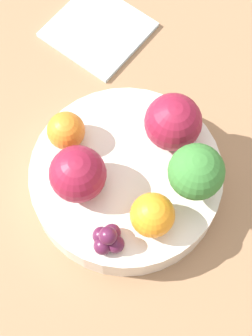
% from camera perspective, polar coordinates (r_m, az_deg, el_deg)
% --- Properties ---
extents(ground_plane, '(6.00, 6.00, 0.00)m').
position_cam_1_polar(ground_plane, '(0.65, 0.00, -2.40)').
color(ground_plane, gray).
extents(table_surface, '(1.20, 1.20, 0.02)m').
position_cam_1_polar(table_surface, '(0.64, 0.00, -2.08)').
color(table_surface, '#936D4C').
rests_on(table_surface, ground_plane).
extents(bowl, '(0.21, 0.21, 0.04)m').
position_cam_1_polar(bowl, '(0.61, 0.00, -1.09)').
color(bowl, silver).
rests_on(bowl, table_surface).
extents(broccoli, '(0.06, 0.06, 0.07)m').
position_cam_1_polar(broccoli, '(0.55, 7.14, -0.45)').
color(broccoli, '#8CB76B').
rests_on(broccoli, bowl).
extents(apple_red, '(0.06, 0.06, 0.06)m').
position_cam_1_polar(apple_red, '(0.59, 4.81, 4.67)').
color(apple_red, maroon).
rests_on(apple_red, bowl).
extents(apple_green, '(0.06, 0.06, 0.06)m').
position_cam_1_polar(apple_green, '(0.56, -4.92, -0.62)').
color(apple_green, maroon).
rests_on(apple_green, bowl).
extents(orange_front, '(0.04, 0.04, 0.04)m').
position_cam_1_polar(orange_front, '(0.59, -6.11, 3.80)').
color(orange_front, orange).
rests_on(orange_front, bowl).
extents(orange_back, '(0.04, 0.04, 0.04)m').
position_cam_1_polar(orange_back, '(0.55, 2.70, -4.79)').
color(orange_back, orange).
rests_on(orange_back, bowl).
extents(grape_cluster, '(0.03, 0.03, 0.03)m').
position_cam_1_polar(grape_cluster, '(0.56, -1.85, -7.20)').
color(grape_cluster, '#511938').
rests_on(grape_cluster, bowl).
extents(napkin, '(0.12, 0.11, 0.01)m').
position_cam_1_polar(napkin, '(0.73, -2.85, 13.84)').
color(napkin, silver).
rests_on(napkin, table_surface).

